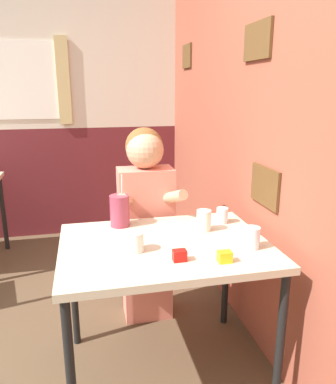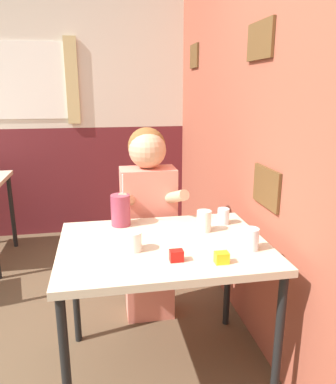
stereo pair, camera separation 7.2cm
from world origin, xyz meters
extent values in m
cube|color=#9E4C38|center=(1.47, 1.28, 1.35)|extent=(0.06, 4.56, 2.70)
cube|color=brown|center=(1.43, 0.67, 1.72)|extent=(0.02, 0.31, 0.19)
cube|color=brown|center=(1.43, 2.08, 1.75)|extent=(0.02, 0.25, 0.20)
cube|color=brown|center=(1.43, 0.48, 0.97)|extent=(0.02, 0.30, 0.21)
cube|color=beige|center=(0.00, 2.59, 1.90)|extent=(5.89, 0.06, 1.60)
cube|color=maroon|center=(0.00, 2.59, 0.55)|extent=(5.89, 0.06, 1.10)
cube|color=white|center=(-0.10, 2.56, 1.55)|extent=(0.77, 0.01, 0.71)
cube|color=tan|center=(0.34, 2.54, 1.55)|extent=(0.12, 0.02, 0.81)
cube|color=beige|center=(0.86, 0.36, 0.73)|extent=(1.01, 0.77, 0.04)
cylinder|color=black|center=(0.39, 0.02, 0.35)|extent=(0.04, 0.04, 0.71)
cylinder|color=black|center=(1.33, 0.02, 0.35)|extent=(0.04, 0.04, 0.71)
cylinder|color=black|center=(0.39, 0.70, 0.35)|extent=(0.04, 0.04, 0.71)
cylinder|color=black|center=(1.33, 0.70, 0.35)|extent=(0.04, 0.04, 0.71)
cylinder|color=black|center=(-0.27, 2.26, 0.35)|extent=(0.04, 0.04, 0.71)
cube|color=#EA7F6B|center=(0.86, 0.91, 0.23)|extent=(0.31, 0.20, 0.47)
cube|color=#EA7F6B|center=(0.86, 0.91, 0.74)|extent=(0.34, 0.20, 0.54)
sphere|color=brown|center=(0.86, 0.94, 1.14)|extent=(0.23, 0.23, 0.23)
sphere|color=tan|center=(0.86, 0.91, 1.12)|extent=(0.23, 0.23, 0.23)
cylinder|color=tan|center=(0.72, 0.77, 0.86)|extent=(0.14, 0.27, 0.15)
cylinder|color=tan|center=(0.99, 0.77, 0.86)|extent=(0.14, 0.27, 0.15)
cylinder|color=#99384C|center=(0.67, 0.65, 0.83)|extent=(0.11, 0.11, 0.17)
cylinder|color=white|center=(0.69, 0.65, 0.97)|extent=(0.01, 0.04, 0.14)
cylinder|color=silver|center=(1.24, 0.57, 0.79)|extent=(0.07, 0.07, 0.09)
cylinder|color=silver|center=(0.70, 0.30, 0.79)|extent=(0.08, 0.08, 0.09)
cylinder|color=silver|center=(1.10, 0.48, 0.80)|extent=(0.08, 0.08, 0.11)
cylinder|color=silver|center=(1.25, 0.22, 0.80)|extent=(0.08, 0.08, 0.10)
cube|color=#B7140F|center=(0.88, 0.16, 0.77)|extent=(0.06, 0.04, 0.05)
cube|color=yellow|center=(1.07, 0.10, 0.77)|extent=(0.06, 0.04, 0.05)
camera|label=1|loc=(0.50, -1.30, 1.47)|focal=35.00mm
camera|label=2|loc=(0.57, -1.32, 1.47)|focal=35.00mm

